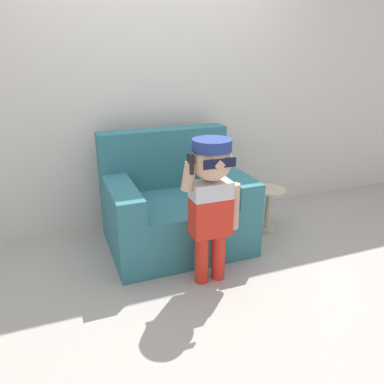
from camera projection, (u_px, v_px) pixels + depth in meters
name	position (u px, v px, depth m)	size (l,w,h in m)	color
ground_plane	(181.00, 253.00, 3.10)	(10.00, 10.00, 0.00)	#ADA89E
wall_back	(151.00, 83.00, 3.30)	(10.00, 0.05, 2.60)	silver
armchair	(175.00, 207.00, 3.17)	(1.13, 0.89, 0.94)	teal
person_child	(211.00, 190.00, 2.50)	(0.43, 0.32, 1.05)	red
side_table	(268.00, 205.00, 3.42)	(0.29, 0.29, 0.40)	beige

